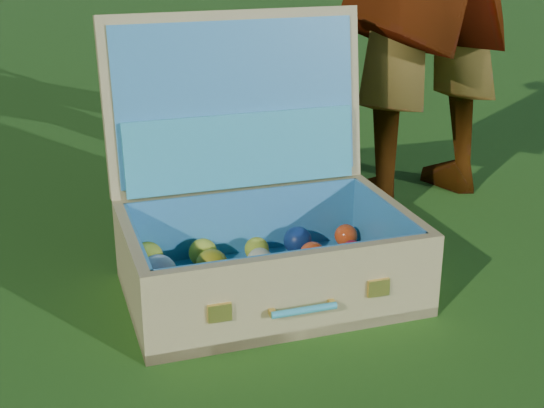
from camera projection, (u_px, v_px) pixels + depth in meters
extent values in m
plane|color=#215114|center=(343.00, 311.00, 1.61)|extent=(60.00, 60.00, 0.00)
sphere|color=teal|center=(166.00, 289.00, 1.62)|extent=(0.07, 0.07, 0.07)
cube|color=tan|center=(269.00, 290.00, 1.67)|extent=(0.72, 0.62, 0.02)
cube|color=tan|center=(299.00, 296.00, 1.47)|extent=(0.57, 0.26, 0.18)
cube|color=tan|center=(244.00, 225.00, 1.82)|extent=(0.57, 0.26, 0.18)
cube|color=tan|center=(133.00, 275.00, 1.56)|extent=(0.16, 0.34, 0.18)
cube|color=tan|center=(391.00, 240.00, 1.73)|extent=(0.16, 0.34, 0.18)
cube|color=teal|center=(269.00, 284.00, 1.67)|extent=(0.66, 0.56, 0.01)
cube|color=teal|center=(297.00, 288.00, 1.48)|extent=(0.52, 0.23, 0.16)
cube|color=teal|center=(246.00, 222.00, 1.80)|extent=(0.52, 0.23, 0.16)
cube|color=teal|center=(139.00, 270.00, 1.56)|extent=(0.15, 0.34, 0.16)
cube|color=teal|center=(386.00, 236.00, 1.72)|extent=(0.15, 0.34, 0.16)
cube|color=tan|center=(235.00, 100.00, 1.77)|extent=(0.60, 0.33, 0.41)
cube|color=teal|center=(238.00, 101.00, 1.75)|extent=(0.55, 0.28, 0.36)
cube|color=teal|center=(242.00, 150.00, 1.76)|extent=(0.52, 0.26, 0.17)
cube|color=#F2C659|center=(220.00, 313.00, 1.41)|extent=(0.05, 0.03, 0.04)
cube|color=#F2C659|center=(379.00, 288.00, 1.51)|extent=(0.05, 0.03, 0.04)
cylinder|color=teal|center=(304.00, 310.00, 1.45)|extent=(0.13, 0.07, 0.01)
cube|color=#F2C659|center=(273.00, 313.00, 1.44)|extent=(0.02, 0.02, 0.01)
cube|color=#F2C659|center=(332.00, 304.00, 1.48)|extent=(0.02, 0.02, 0.01)
sphere|color=beige|center=(174.00, 313.00, 1.46)|extent=(0.08, 0.08, 0.08)
sphere|color=#102450|center=(236.00, 302.00, 1.52)|extent=(0.07, 0.07, 0.07)
sphere|color=gold|center=(284.00, 297.00, 1.53)|extent=(0.07, 0.07, 0.07)
sphere|color=silver|center=(342.00, 282.00, 1.58)|extent=(0.08, 0.08, 0.08)
sphere|color=#E94313|center=(387.00, 279.00, 1.62)|extent=(0.06, 0.06, 0.06)
sphere|color=silver|center=(168.00, 296.00, 1.55)|extent=(0.06, 0.06, 0.06)
sphere|color=gold|center=(219.00, 288.00, 1.57)|extent=(0.07, 0.07, 0.07)
sphere|color=#B09F17|center=(272.00, 278.00, 1.61)|extent=(0.08, 0.08, 0.08)
sphere|color=#AD0D1D|center=(330.00, 274.00, 1.65)|extent=(0.05, 0.05, 0.05)
sphere|color=gold|center=(376.00, 260.00, 1.69)|extent=(0.07, 0.07, 0.07)
sphere|color=silver|center=(158.00, 273.00, 1.62)|extent=(0.08, 0.08, 0.08)
sphere|color=#B09F17|center=(212.00, 265.00, 1.67)|extent=(0.07, 0.07, 0.07)
sphere|color=beige|center=(260.00, 261.00, 1.71)|extent=(0.06, 0.06, 0.06)
sphere|color=#E94313|center=(312.00, 254.00, 1.74)|extent=(0.06, 0.06, 0.06)
sphere|color=#AD0D1D|center=(352.00, 250.00, 1.77)|extent=(0.05, 0.05, 0.05)
sphere|color=gold|center=(148.00, 257.00, 1.71)|extent=(0.07, 0.07, 0.07)
sphere|color=gold|center=(203.00, 253.00, 1.74)|extent=(0.07, 0.07, 0.07)
sphere|color=gold|center=(257.00, 249.00, 1.77)|extent=(0.06, 0.06, 0.06)
sphere|color=#102450|center=(298.00, 241.00, 1.80)|extent=(0.07, 0.07, 0.07)
sphere|color=#E94313|center=(346.00, 235.00, 1.84)|extent=(0.06, 0.06, 0.06)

